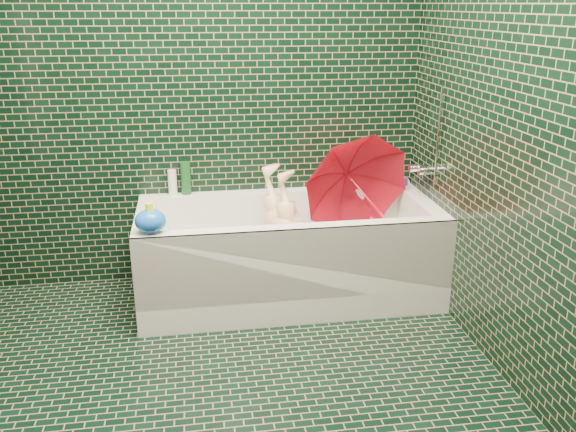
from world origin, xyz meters
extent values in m
plane|color=black|center=(0.00, 0.00, 0.00)|extent=(2.80, 2.80, 0.00)
plane|color=black|center=(0.00, 1.40, 1.25)|extent=(2.80, 0.00, 2.80)
plane|color=black|center=(0.00, -1.40, 1.25)|extent=(2.80, 0.00, 2.80)
plane|color=black|center=(1.30, 0.00, 1.25)|extent=(0.00, 2.80, 2.80)
cube|color=white|center=(0.45, 1.02, 0.07)|extent=(1.70, 0.75, 0.15)
cube|color=white|center=(0.45, 1.35, 0.35)|extent=(1.70, 0.10, 0.40)
cube|color=white|center=(0.45, 0.70, 0.35)|extent=(1.70, 0.10, 0.40)
cube|color=white|center=(1.25, 1.02, 0.35)|extent=(0.10, 0.55, 0.40)
cube|color=white|center=(-0.35, 1.02, 0.35)|extent=(0.10, 0.55, 0.40)
cube|color=white|center=(0.45, 0.66, 0.28)|extent=(1.70, 0.02, 0.55)
cube|color=green|center=(0.45, 1.02, 0.16)|extent=(1.35, 0.47, 0.01)
cube|color=silver|center=(0.45, 1.02, 0.30)|extent=(1.48, 0.53, 0.00)
cylinder|color=silver|center=(1.28, 1.02, 0.73)|extent=(0.14, 0.05, 0.05)
cylinder|color=silver|center=(1.20, 1.08, 0.73)|extent=(0.05, 0.04, 0.04)
cylinder|color=silver|center=(1.27, 0.92, 0.95)|extent=(0.01, 0.01, 0.55)
imported|color=#E4B98E|center=(0.46, 1.02, 0.31)|extent=(1.03, 0.62, 0.38)
imported|color=red|center=(0.90, 1.04, 0.60)|extent=(0.83, 0.84, 0.82)
imported|color=white|center=(1.24, 1.34, 0.55)|extent=(0.11, 0.11, 0.25)
imported|color=#4A1F77|center=(1.22, 1.33, 0.55)|extent=(0.09, 0.09, 0.20)
imported|color=#154A1E|center=(1.14, 1.37, 0.55)|extent=(0.15, 0.15, 0.15)
cylinder|color=#154A1E|center=(1.15, 1.37, 0.66)|extent=(0.07, 0.07, 0.22)
cylinder|color=silver|center=(1.16, 1.37, 0.63)|extent=(0.05, 0.05, 0.16)
cylinder|color=#154A1E|center=(-0.12, 1.37, 0.65)|extent=(0.07, 0.07, 0.20)
cylinder|color=white|center=(-0.20, 1.36, 0.63)|extent=(0.06, 0.06, 0.15)
ellipsoid|color=#FFFA1A|center=(1.10, 1.36, 0.58)|extent=(0.08, 0.07, 0.06)
sphere|color=#FFFA1A|center=(1.14, 1.36, 0.62)|extent=(0.04, 0.04, 0.04)
cone|color=orange|center=(1.16, 1.36, 0.62)|extent=(0.02, 0.02, 0.02)
ellipsoid|color=blue|center=(-0.30, 0.72, 0.62)|extent=(0.18, 0.15, 0.12)
cylinder|color=#FFFA1A|center=(-0.30, 0.72, 0.69)|extent=(0.04, 0.04, 0.04)
camera|label=1|loc=(-0.07, -2.21, 1.64)|focal=38.00mm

